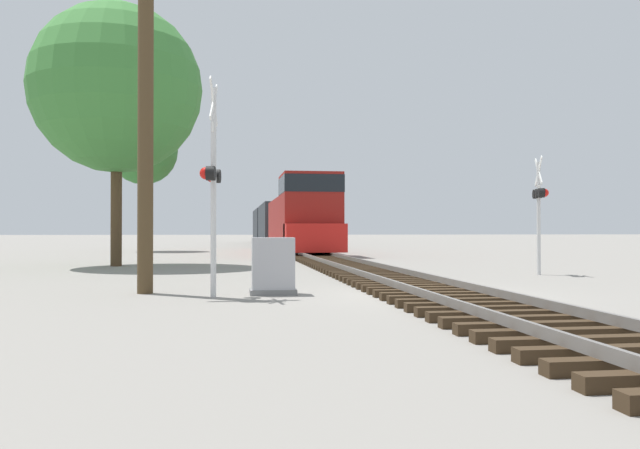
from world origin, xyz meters
TOP-DOWN VIEW (x-y plane):
  - ground_plane at (0.00, 0.00)m, footprint 400.00×400.00m
  - rail_track_bed at (0.00, -0.00)m, footprint 2.60×160.00m
  - freight_train at (0.00, 40.75)m, footprint 3.15×47.84m
  - crossing_signal_near at (-4.68, 0.26)m, footprint 0.43×1.01m
  - crossing_signal_far at (5.50, 5.53)m, footprint 0.53×1.01m
  - relay_cabinet at (-3.36, 0.62)m, footprint 1.02×0.64m
  - utility_pole at (-6.19, 1.25)m, footprint 1.80×0.35m
  - tree_far_right at (-8.77, 12.43)m, footprint 6.71×6.71m
  - tree_mid_background at (-10.18, 30.68)m, footprint 4.65×4.65m

SIDE VIEW (x-z plane):
  - ground_plane at x=0.00m, z-range 0.00..0.00m
  - rail_track_bed at x=0.00m, z-range -0.02..0.29m
  - relay_cabinet at x=-3.36m, z-range -0.01..1.25m
  - freight_train at x=0.00m, z-range -0.25..4.22m
  - crossing_signal_far at x=5.50m, z-range 0.50..4.28m
  - crossing_signal_near at x=-4.68m, z-range 0.22..4.84m
  - utility_pole at x=-6.19m, z-range 0.09..8.28m
  - tree_mid_background at x=-10.18m, z-range 2.24..11.46m
  - tree_far_right at x=-8.77m, z-range 1.84..12.26m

